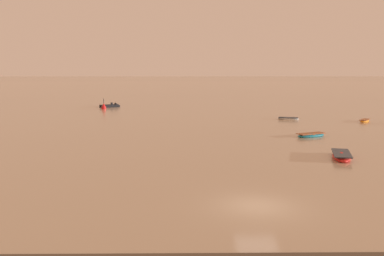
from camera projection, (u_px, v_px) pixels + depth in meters
name	position (u px, v px, depth m)	size (l,w,h in m)	color
ground_plane	(257.00, 206.00, 24.80)	(800.00, 800.00, 0.00)	tan
motorboat_moored_1	(112.00, 106.00, 88.05)	(4.60, 3.55, 1.52)	black
rowboat_moored_1	(311.00, 135.00, 49.93)	(3.98, 2.71, 0.60)	#197084
rowboat_moored_3	(365.00, 121.00, 63.92)	(2.72, 3.17, 0.50)	orange
rowboat_moored_4	(288.00, 119.00, 66.59)	(3.45, 2.00, 0.52)	white
rowboat_moored_6	(341.00, 156.00, 37.96)	(2.67, 4.76, 0.71)	red
channel_buoy	(104.00, 107.00, 83.36)	(0.90, 0.90, 2.30)	red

